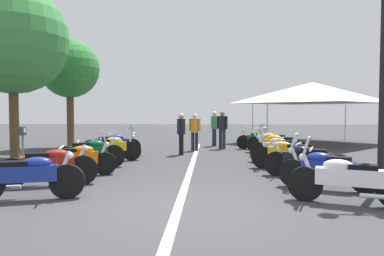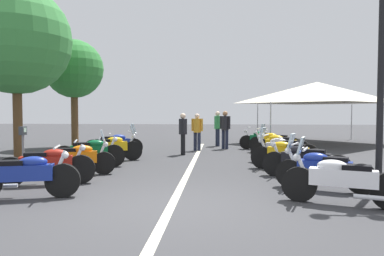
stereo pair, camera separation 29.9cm
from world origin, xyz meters
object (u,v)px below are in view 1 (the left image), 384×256
Objects in this scene: motorcycle_left_row_1 at (49,165)px; motorcycle_left_row_4 at (109,147)px; motorcycle_left_row_0 at (28,176)px; motorcycle_right_row_3 at (287,154)px; motorcycle_right_row_5 at (278,145)px; roadside_tree_0 at (12,39)px; motorcycle_right_row_2 at (306,160)px; motorcycle_right_row_6 at (272,142)px; motorcycle_left_row_2 at (77,158)px; event_tent at (312,93)px; motorcycle_right_row_0 at (347,179)px; bystander_1 at (214,126)px; roadside_tree_1 at (70,69)px; parking_meter at (23,142)px; bystander_2 at (181,131)px; bystander_3 at (222,127)px; traffic_cone_0 at (34,163)px; motorcycle_right_row_1 at (326,169)px; motorcycle_left_row_5 at (113,144)px; street_lamp_twin_globe at (384,22)px; motorcycle_right_row_4 at (283,149)px; motorcycle_right_row_7 at (260,139)px; motorcycle_left_row_3 at (90,152)px; bystander_0 at (195,129)px.

motorcycle_left_row_4 is at bearing 68.56° from motorcycle_left_row_1.
motorcycle_right_row_3 is (3.82, -5.65, 0.01)m from motorcycle_left_row_0.
motorcycle_right_row_5 is 10.14m from roadside_tree_0.
motorcycle_right_row_6 reaches higher than motorcycle_right_row_2.
event_tent is at bearing 32.32° from motorcycle_left_row_2.
motorcycle_right_row_0 reaches higher than motorcycle_right_row_6.
motorcycle_right_row_6 is at bearing -71.94° from bystander_1.
event_tent reaches higher than bystander_1.
motorcycle_left_row_0 is 8.79m from motorcycle_right_row_5.
roadside_tree_1 reaches higher than motorcycle_right_row_2.
motorcycle_right_row_2 is 1.23× the size of bystander_1.
motorcycle_left_row_2 is at bearing 13.23° from parking_meter.
bystander_2 reaches higher than motorcycle_right_row_2.
roadside_tree_0 reaches higher than roadside_tree_1.
bystander_3 reaches higher than parking_meter.
bystander_1 is at bearing 53.22° from bystander_2.
traffic_cone_0 is at bearing 155.15° from motorcycle_left_row_2.
motorcycle_left_row_2 is 7.95m from motorcycle_right_row_6.
motorcycle_right_row_0 is (-5.33, -5.82, -0.00)m from motorcycle_left_row_4.
motorcycle_right_row_5 is 8.37m from parking_meter.
bystander_3 is 6.01m from event_tent.
traffic_cone_0 is 14.33m from event_tent.
motorcycle_right_row_3 reaches higher than motorcycle_right_row_1.
bystander_1 is at bearing 22.45° from motorcycle_left_row_5.
motorcycle_left_row_2 is at bearing -133.49° from bystander_1.
motorcycle_right_row_6 is at bearing 11.53° from street_lamp_twin_globe.
roadside_tree_1 reaches higher than parking_meter.
motorcycle_right_row_2 is (2.59, 0.03, -0.01)m from motorcycle_right_row_0.
motorcycle_left_row_4 is at bearing -145.80° from roadside_tree_1.
motorcycle_left_row_4 is at bearing -23.02° from motorcycle_right_row_0.
motorcycle_right_row_5 is at bearing 17.02° from motorcycle_left_row_2.
motorcycle_right_row_6 is (2.69, -0.13, -0.00)m from motorcycle_right_row_4.
motorcycle_right_row_7 is (8.10, 0.28, -0.01)m from motorcycle_right_row_1.
motorcycle_right_row_4 is at bearing -5.44° from motorcycle_left_row_3.
motorcycle_right_row_4 reaches higher than traffic_cone_0.
roadside_tree_1 reaches higher than motorcycle_left_row_0.
motorcycle_left_row_5 is (6.56, 0.16, 0.01)m from motorcycle_left_row_0.
motorcycle_right_row_4 reaches higher than motorcycle_right_row_2.
roadside_tree_0 is (4.35, 10.71, 0.60)m from street_lamp_twin_globe.
bystander_0 is (7.53, 3.12, 0.46)m from motorcycle_right_row_1.
motorcycle_left_row_5 reaches higher than motorcycle_right_row_1.
motorcycle_right_row_3 is (-1.48, -5.59, -0.00)m from motorcycle_left_row_4.
bystander_1 is 0.34× the size of roadside_tree_1.
motorcycle_right_row_7 is (5.47, 0.02, -0.02)m from motorcycle_right_row_3.
motorcycle_left_row_5 is 2.62m from bystander_2.
street_lamp_twin_globe is at bearing -3.52° from motorcycle_left_row_0.
motorcycle_left_row_0 is at bearing -170.90° from bystander_3.
motorcycle_left_row_3 is 0.96× the size of motorcycle_left_row_4.
motorcycle_left_row_0 is 0.99× the size of motorcycle_right_row_0.
motorcycle_left_row_2 is 0.97× the size of motorcycle_right_row_0.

